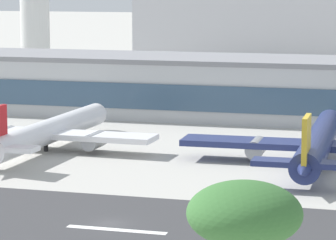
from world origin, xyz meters
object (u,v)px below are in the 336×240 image
Objects in this scene: airliner_red_tail_gate_0 at (46,133)px; palm_tree_0 at (244,220)px; airliner_gold_tail_gate_1 at (318,145)px; terminal_building at (236,87)px.

palm_tree_0 is at bearing -148.69° from airliner_red_tail_gate_0.
airliner_gold_tail_gate_1 is at bearing 93.97° from palm_tree_0.
airliner_gold_tail_gate_1 reaches higher than airliner_red_tail_gate_0.
airliner_red_tail_gate_0 is at bearing 119.80° from palm_tree_0.
airliner_gold_tail_gate_1 is at bearing -88.08° from airliner_red_tail_gate_0.
palm_tree_0 reaches higher than terminal_building.
airliner_red_tail_gate_0 is (-22.72, -46.92, -3.16)m from terminal_building.
terminal_building is at bearing 24.18° from airliner_gold_tail_gate_1.
terminal_building is 52.23m from airliner_red_tail_gate_0.
terminal_building is at bearing 101.88° from palm_tree_0.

